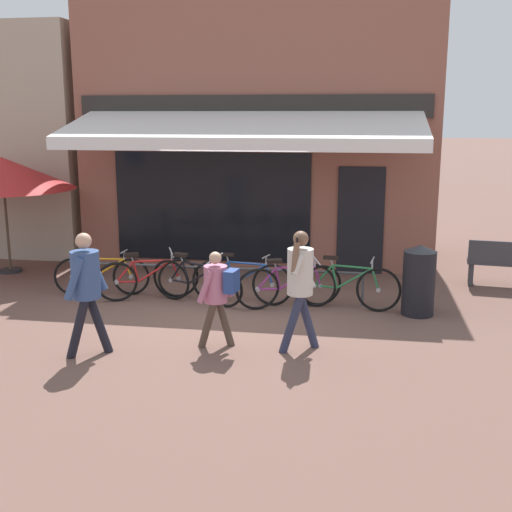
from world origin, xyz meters
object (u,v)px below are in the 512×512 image
bicycle_red (148,278)px  bicycle_green (346,286)px  litter_bin (419,280)px  pedestrian_adult (300,278)px  bicycle_blue (241,281)px  pedestrian_child (218,289)px  bicycle_orange (101,275)px  cafe_parasol (3,174)px  pedestrian_second_adult (86,282)px  bicycle_black (196,282)px  bicycle_purple (289,286)px

bicycle_red → bicycle_green: bicycle_green is taller
litter_bin → pedestrian_adult: bearing=-132.4°
bicycle_blue → pedestrian_child: size_ratio=1.31×
bicycle_blue → bicycle_orange: bearing=-177.7°
bicycle_green → bicycle_red: bearing=-173.3°
bicycle_green → cafe_parasol: cafe_parasol is taller
bicycle_orange → pedestrian_second_adult: (0.97, -2.76, 0.63)m
pedestrian_child → bicycle_black: bearing=-58.1°
bicycle_black → pedestrian_child: bearing=-49.9°
bicycle_blue → bicycle_green: size_ratio=1.00×
bicycle_orange → bicycle_black: bicycle_black is taller
bicycle_purple → litter_bin: bearing=-20.6°
bicycle_red → cafe_parasol: cafe_parasol is taller
pedestrian_adult → bicycle_red: bearing=-45.2°
bicycle_blue → pedestrian_second_adult: 3.12m
bicycle_orange → bicycle_blue: size_ratio=0.96×
litter_bin → cafe_parasol: 8.07m
pedestrian_child → litter_bin: 3.37m
bicycle_blue → bicycle_purple: 0.85m
bicycle_green → pedestrian_second_adult: bearing=-135.2°
cafe_parasol → pedestrian_second_adult: bearing=-49.6°
pedestrian_adult → pedestrian_second_adult: pedestrian_second_adult is taller
bicycle_black → bicycle_purple: bicycle_black is taller
litter_bin → pedestrian_child: bearing=-145.7°
pedestrian_child → pedestrian_second_adult: 1.71m
bicycle_orange → cafe_parasol: (-2.45, 1.26, 1.61)m
pedestrian_second_adult → litter_bin: (4.38, 2.47, -0.43)m
bicycle_blue → cafe_parasol: (-4.95, 1.37, 1.59)m
cafe_parasol → litter_bin: bearing=-11.3°
bicycle_black → pedestrian_child: 2.09m
bicycle_orange → bicycle_black: size_ratio=0.99×
pedestrian_second_adult → cafe_parasol: 5.37m
bicycle_orange → bicycle_blue: (2.50, -0.11, 0.02)m
litter_bin → pedestrian_second_adult: bearing=-150.6°
bicycle_purple → pedestrian_adult: (0.34, -1.82, 0.61)m
bicycle_red → pedestrian_second_adult: 2.63m
bicycle_purple → bicycle_blue: bearing=144.3°
bicycle_orange → pedestrian_child: size_ratio=1.26×
pedestrian_child → litter_bin: (2.78, 1.89, -0.25)m
bicycle_red → bicycle_blue: bicycle_red is taller
bicycle_blue → cafe_parasol: cafe_parasol is taller
bicycle_black → litter_bin: 3.57m
bicycle_blue → pedestrian_second_adult: bearing=-115.3°
bicycle_orange → pedestrian_child: (2.57, -2.19, 0.46)m
bicycle_green → pedestrian_adult: bearing=-99.6°
bicycle_blue → pedestrian_adult: bearing=-55.5°
bicycle_red → litter_bin: litter_bin is taller
bicycle_blue → litter_bin: (2.85, -0.19, 0.19)m
cafe_parasol → bicycle_blue: bearing=-15.4°
bicycle_red → cafe_parasol: size_ratio=0.59×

